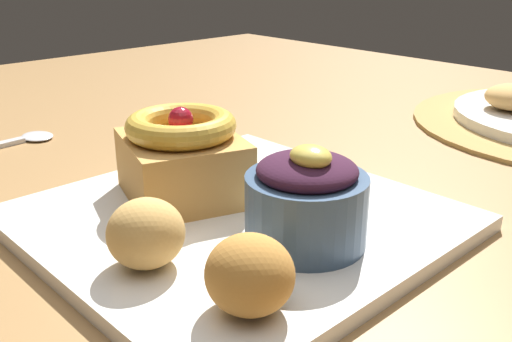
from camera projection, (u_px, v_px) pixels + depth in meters
dining_table at (361, 231)px, 0.61m from camera, size 1.52×1.08×0.73m
front_plate at (237, 220)px, 0.43m from camera, size 0.28×0.28×0.01m
cake_slice at (182, 156)px, 0.45m from camera, size 0.12×0.11×0.07m
berry_ramekin at (306, 200)px, 0.38m from camera, size 0.08×0.08×0.07m
fritter_front at (146, 233)px, 0.35m from camera, size 0.05×0.05×0.04m
fritter_middle at (250, 275)px, 0.31m from camera, size 0.05×0.05×0.04m
spoon at (14, 142)px, 0.62m from camera, size 0.04×0.13×0.00m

